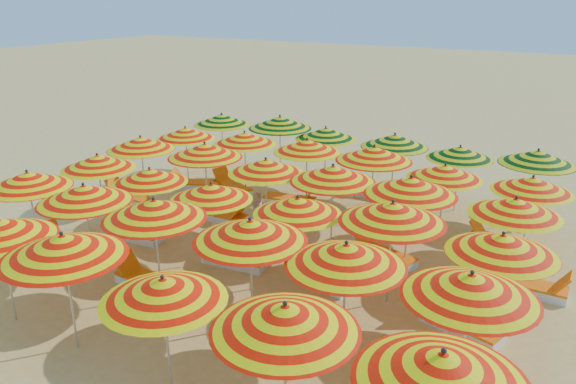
% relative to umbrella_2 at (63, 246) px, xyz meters
% --- Properties ---
extents(ground, '(120.00, 120.00, 0.00)m').
position_rel_umbrella_2_xyz_m(ground, '(1.31, 5.63, -2.20)').
color(ground, '#E0B563').
rests_on(ground, ground).
extents(umbrella_2, '(3.13, 3.13, 2.50)m').
position_rel_umbrella_2_xyz_m(umbrella_2, '(0.00, 0.00, 0.00)').
color(umbrella_2, silver).
rests_on(umbrella_2, ground).
extents(umbrella_3, '(2.80, 2.80, 2.27)m').
position_rel_umbrella_2_xyz_m(umbrella_3, '(2.45, -0.04, -0.20)').
color(umbrella_3, silver).
rests_on(umbrella_3, ground).
extents(umbrella_4, '(2.38, 2.38, 2.41)m').
position_rel_umbrella_2_xyz_m(umbrella_4, '(4.73, 0.04, -0.08)').
color(umbrella_4, silver).
rests_on(umbrella_4, ground).
extents(umbrella_5, '(2.73, 2.73, 2.45)m').
position_rel_umbrella_2_xyz_m(umbrella_5, '(7.06, -0.01, -0.04)').
color(umbrella_5, silver).
rests_on(umbrella_5, ground).
extents(umbrella_6, '(2.42, 2.42, 2.34)m').
position_rel_umbrella_2_xyz_m(umbrella_6, '(-4.36, 2.48, -0.14)').
color(umbrella_6, silver).
rests_on(umbrella_6, ground).
extents(umbrella_7, '(2.40, 2.40, 2.39)m').
position_rel_umbrella_2_xyz_m(umbrella_7, '(-2.15, 2.37, -0.09)').
color(umbrella_7, silver).
rests_on(umbrella_7, ground).
extents(umbrella_8, '(2.62, 2.62, 2.44)m').
position_rel_umbrella_2_xyz_m(umbrella_8, '(0.08, 2.35, -0.05)').
color(umbrella_8, silver).
rests_on(umbrella_8, ground).
extents(umbrella_9, '(2.89, 2.89, 2.46)m').
position_rel_umbrella_2_xyz_m(umbrella_9, '(2.58, 2.39, -0.03)').
color(umbrella_9, silver).
rests_on(umbrella_9, ground).
extents(umbrella_10, '(3.00, 3.00, 2.41)m').
position_rel_umbrella_2_xyz_m(umbrella_10, '(4.65, 2.41, -0.08)').
color(umbrella_10, silver).
rests_on(umbrella_10, ground).
extents(umbrella_11, '(2.33, 2.33, 2.41)m').
position_rel_umbrella_2_xyz_m(umbrella_11, '(6.89, 2.37, -0.07)').
color(umbrella_11, silver).
rests_on(umbrella_11, ground).
extents(umbrella_12, '(2.16, 2.16, 2.27)m').
position_rel_umbrella_2_xyz_m(umbrella_12, '(-4.22, 4.68, -0.20)').
color(umbrella_12, silver).
rests_on(umbrella_12, ground).
extents(umbrella_13, '(2.47, 2.47, 2.17)m').
position_rel_umbrella_2_xyz_m(umbrella_13, '(-2.19, 4.64, -0.29)').
color(umbrella_13, silver).
rests_on(umbrella_13, ground).
extents(umbrella_14, '(2.48, 2.48, 2.20)m').
position_rel_umbrella_2_xyz_m(umbrella_14, '(0.11, 4.36, -0.26)').
color(umbrella_14, silver).
rests_on(umbrella_14, ground).
extents(umbrella_15, '(2.70, 2.70, 2.22)m').
position_rel_umbrella_2_xyz_m(umbrella_15, '(2.48, 4.53, -0.24)').
color(umbrella_15, silver).
rests_on(umbrella_15, ground).
extents(umbrella_16, '(2.86, 2.86, 2.48)m').
position_rel_umbrella_2_xyz_m(umbrella_16, '(4.71, 4.69, -0.02)').
color(umbrella_16, silver).
rests_on(umbrella_16, ground).
extents(umbrella_17, '(2.88, 2.88, 2.31)m').
position_rel_umbrella_2_xyz_m(umbrella_17, '(7.01, 4.51, -0.17)').
color(umbrella_17, silver).
rests_on(umbrella_17, ground).
extents(umbrella_18, '(2.77, 2.77, 2.32)m').
position_rel_umbrella_2_xyz_m(umbrella_18, '(-4.51, 6.74, -0.15)').
color(umbrella_18, silver).
rests_on(umbrella_18, ground).
extents(umbrella_19, '(2.97, 2.97, 2.41)m').
position_rel_umbrella_2_xyz_m(umbrella_19, '(-2.00, 6.85, -0.08)').
color(umbrella_19, silver).
rests_on(umbrella_19, ground).
extents(umbrella_20, '(2.50, 2.50, 2.29)m').
position_rel_umbrella_2_xyz_m(umbrella_20, '(0.28, 6.68, -0.18)').
color(umbrella_20, silver).
rests_on(umbrella_20, ground).
extents(umbrella_21, '(3.04, 3.04, 2.43)m').
position_rel_umbrella_2_xyz_m(umbrella_21, '(2.38, 6.63, -0.06)').
color(umbrella_21, silver).
rests_on(umbrella_21, ground).
extents(umbrella_22, '(3.07, 3.07, 2.46)m').
position_rel_umbrella_2_xyz_m(umbrella_22, '(4.48, 6.61, -0.03)').
color(umbrella_22, silver).
rests_on(umbrella_22, ground).
extents(umbrella_23, '(2.21, 2.21, 2.25)m').
position_rel_umbrella_2_xyz_m(umbrella_23, '(6.89, 6.93, -0.22)').
color(umbrella_23, silver).
rests_on(umbrella_23, ground).
extents(umbrella_24, '(2.44, 2.44, 2.18)m').
position_rel_umbrella_2_xyz_m(umbrella_24, '(-4.51, 8.97, -0.28)').
color(umbrella_24, silver).
rests_on(umbrella_24, ground).
extents(umbrella_25, '(2.37, 2.37, 2.26)m').
position_rel_umbrella_2_xyz_m(umbrella_25, '(-2.10, 9.14, -0.21)').
color(umbrella_25, silver).
rests_on(umbrella_25, ground).
extents(umbrella_26, '(2.34, 2.34, 2.31)m').
position_rel_umbrella_2_xyz_m(umbrella_26, '(0.27, 9.17, -0.17)').
color(umbrella_26, silver).
rests_on(umbrella_26, ground).
extents(umbrella_27, '(2.80, 2.80, 2.43)m').
position_rel_umbrella_2_xyz_m(umbrella_27, '(2.59, 9.01, -0.06)').
color(umbrella_27, silver).
rests_on(umbrella_27, ground).
extents(umbrella_28, '(2.69, 2.69, 2.20)m').
position_rel_umbrella_2_xyz_m(umbrella_28, '(4.74, 8.90, -0.26)').
color(umbrella_28, silver).
rests_on(umbrella_28, ground).
extents(umbrella_29, '(2.51, 2.51, 2.20)m').
position_rel_umbrella_2_xyz_m(umbrella_29, '(6.99, 8.95, -0.26)').
color(umbrella_29, silver).
rests_on(umbrella_29, ground).
extents(umbrella_30, '(2.84, 2.84, 2.30)m').
position_rel_umbrella_2_xyz_m(umbrella_30, '(-4.44, 11.05, -0.18)').
color(umbrella_30, silver).
rests_on(umbrella_30, ground).
extents(umbrella_31, '(2.87, 2.87, 2.45)m').
position_rel_umbrella_2_xyz_m(umbrella_31, '(-1.91, 11.17, -0.04)').
color(umbrella_31, silver).
rests_on(umbrella_31, ground).
extents(umbrella_32, '(2.51, 2.51, 2.26)m').
position_rel_umbrella_2_xyz_m(umbrella_32, '(-0.03, 11.13, -0.21)').
color(umbrella_32, silver).
rests_on(umbrella_32, ground).
extents(umbrella_33, '(2.57, 2.57, 2.34)m').
position_rel_umbrella_2_xyz_m(umbrella_33, '(2.51, 11.06, -0.14)').
color(umbrella_33, silver).
rests_on(umbrella_33, ground).
extents(umbrella_34, '(2.54, 2.54, 2.19)m').
position_rel_umbrella_2_xyz_m(umbrella_34, '(4.61, 11.15, -0.27)').
color(umbrella_34, silver).
rests_on(umbrella_34, ground).
extents(umbrella_35, '(2.93, 2.93, 2.35)m').
position_rel_umbrella_2_xyz_m(umbrella_35, '(6.82, 11.27, -0.13)').
color(umbrella_35, silver).
rests_on(umbrella_35, ground).
extents(lounger_2, '(1.83, 1.06, 0.69)m').
position_rel_umbrella_2_xyz_m(lounger_2, '(-3.85, 2.73, -2.05)').
color(lounger_2, white).
rests_on(lounger_2, ground).
extents(lounger_3, '(1.77, 0.69, 0.69)m').
position_rel_umbrella_2_xyz_m(lounger_3, '(-0.51, 2.51, -2.05)').
color(lounger_3, white).
rests_on(lounger_3, ground).
extents(lounger_4, '(1.82, 1.20, 0.69)m').
position_rel_umbrella_2_xyz_m(lounger_4, '(6.29, 2.46, -2.05)').
color(lounger_4, white).
rests_on(lounger_4, ground).
extents(lounger_5, '(1.78, 0.76, 0.69)m').
position_rel_umbrella_2_xyz_m(lounger_5, '(-2.69, 4.41, -2.05)').
color(lounger_5, white).
rests_on(lounger_5, ground).
extents(lounger_6, '(1.78, 0.75, 0.69)m').
position_rel_umbrella_2_xyz_m(lounger_6, '(0.71, 4.50, -2.05)').
color(lounger_6, white).
rests_on(lounger_6, ground).
extents(lounger_7, '(1.82, 0.99, 0.69)m').
position_rel_umbrella_2_xyz_m(lounger_7, '(2.98, 4.72, -2.05)').
color(lounger_7, white).
rests_on(lounger_7, ground).
extents(lounger_8, '(1.83, 1.06, 0.69)m').
position_rel_umbrella_2_xyz_m(lounger_8, '(6.42, 4.33, -2.05)').
color(lounger_8, white).
rests_on(lounger_8, ground).
extents(lounger_9, '(1.76, 0.68, 0.69)m').
position_rel_umbrella_2_xyz_m(lounger_9, '(-5.11, 6.56, -2.05)').
color(lounger_9, white).
rests_on(lounger_9, ground).
extents(lounger_10, '(1.75, 0.62, 0.69)m').
position_rel_umbrella_2_xyz_m(lounger_10, '(-1.40, 6.75, -2.05)').
color(lounger_10, white).
rests_on(lounger_10, ground).
extents(lounger_11, '(1.82, 1.02, 0.69)m').
position_rel_umbrella_2_xyz_m(lounger_11, '(3.89, 6.63, -2.05)').
color(lounger_11, white).
rests_on(lounger_11, ground).
extents(lounger_12, '(1.74, 0.60, 0.69)m').
position_rel_umbrella_2_xyz_m(lounger_12, '(7.49, 6.73, -2.05)').
color(lounger_12, white).
rests_on(lounger_12, ground).
extents(lounger_13, '(1.82, 1.21, 0.69)m').
position_rel_umbrella_2_xyz_m(lounger_13, '(-4.01, 8.73, -2.05)').
color(lounger_13, white).
rests_on(lounger_13, ground).
extents(lounger_14, '(1.82, 1.18, 0.69)m').
position_rel_umbrella_2_xyz_m(lounger_14, '(-2.69, 9.14, -2.05)').
color(lounger_14, white).
rests_on(lounger_14, ground).
extents(lounger_15, '(1.81, 0.90, 0.69)m').
position_rel_umbrella_2_xyz_m(lounger_15, '(-0.23, 9.03, -2.05)').
color(lounger_15, white).
rests_on(lounger_15, ground).
extents(lounger_16, '(1.77, 0.69, 0.69)m').
position_rel_umbrella_2_xyz_m(lounger_16, '(6.40, 9.02, -2.05)').
color(lounger_16, white).
rests_on(lounger_16, ground).
extents(lounger_17, '(1.81, 0.90, 0.69)m').
position_rel_umbrella_2_xyz_m(lounger_17, '(0.57, 11.04, -2.05)').
color(lounger_17, white).
rests_on(lounger_17, ground).
extents(lounger_18, '(1.75, 0.64, 0.69)m').
position_rel_umbrella_2_xyz_m(lounger_18, '(2.01, 11.07, -2.05)').
color(lounger_18, white).
rests_on(lounger_18, ground).
extents(lounger_19, '(1.83, 1.12, 0.69)m').
position_rel_umbrella_2_xyz_m(lounger_19, '(6.32, 11.06, -2.05)').
color(lounger_19, white).
rests_on(lounger_19, ground).
extents(beachgoer_a, '(0.49, 0.55, 1.26)m').
position_rel_umbrella_2_xyz_m(beachgoer_a, '(0.14, 6.49, -1.57)').
color(beachgoer_a, tan).
rests_on(beachgoer_a, ground).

